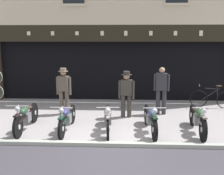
# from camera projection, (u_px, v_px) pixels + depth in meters

# --- Properties ---
(ground) EXTENTS (23.07, 22.00, 0.18)m
(ground) POSITION_uv_depth(u_px,v_px,m) (103.00, 167.00, 5.65)
(ground) COLOR #9B9495
(shop_facade) EXTENTS (11.37, 4.42, 6.49)m
(shop_facade) POSITION_uv_depth(u_px,v_px,m) (115.00, 58.00, 13.16)
(shop_facade) COLOR black
(shop_facade) RESTS_ON ground
(motorcycle_left) EXTENTS (0.62, 2.07, 0.92)m
(motorcycle_left) POSITION_uv_depth(u_px,v_px,m) (26.00, 116.00, 7.82)
(motorcycle_left) COLOR black
(motorcycle_left) RESTS_ON ground
(motorcycle_center_left) EXTENTS (0.62, 2.05, 0.90)m
(motorcycle_center_left) POSITION_uv_depth(u_px,v_px,m) (67.00, 117.00, 7.74)
(motorcycle_center_left) COLOR black
(motorcycle_center_left) RESTS_ON ground
(motorcycle_center) EXTENTS (0.62, 1.99, 0.92)m
(motorcycle_center) POSITION_uv_depth(u_px,v_px,m) (108.00, 118.00, 7.64)
(motorcycle_center) COLOR black
(motorcycle_center) RESTS_ON ground
(motorcycle_center_right) EXTENTS (0.62, 2.06, 0.92)m
(motorcycle_center_right) POSITION_uv_depth(u_px,v_px,m) (150.00, 118.00, 7.60)
(motorcycle_center_right) COLOR black
(motorcycle_center_right) RESTS_ON ground
(motorcycle_right) EXTENTS (0.62, 2.04, 0.94)m
(motorcycle_right) POSITION_uv_depth(u_px,v_px,m) (198.00, 119.00, 7.54)
(motorcycle_right) COLOR black
(motorcycle_right) RESTS_ON ground
(salesman_left) EXTENTS (0.56, 0.35, 1.70)m
(salesman_left) POSITION_uv_depth(u_px,v_px,m) (64.00, 89.00, 9.37)
(salesman_left) COLOR brown
(salesman_left) RESTS_ON ground
(shopkeeper_center) EXTENTS (0.56, 0.37, 1.63)m
(shopkeeper_center) POSITION_uv_depth(u_px,v_px,m) (126.00, 92.00, 9.03)
(shopkeeper_center) COLOR #38332D
(shopkeeper_center) RESTS_ON ground
(salesman_right) EXTENTS (0.55, 0.28, 1.72)m
(salesman_right) POSITION_uv_depth(u_px,v_px,m) (161.00, 88.00, 9.38)
(salesman_right) COLOR #2D2D33
(salesman_right) RESTS_ON ground
(advert_board_near) EXTENTS (0.83, 0.03, 1.09)m
(advert_board_near) POSITION_uv_depth(u_px,v_px,m) (149.00, 65.00, 11.55)
(advert_board_near) COLOR silver
(advert_board_far) EXTENTS (0.68, 0.03, 1.05)m
(advert_board_far) POSITION_uv_depth(u_px,v_px,m) (174.00, 66.00, 11.50)
(advert_board_far) COLOR beige
(leaning_bicycle) EXTENTS (1.69, 0.56, 0.94)m
(leaning_bicycle) POSITION_uv_depth(u_px,v_px,m) (212.00, 98.00, 10.39)
(leaning_bicycle) COLOR black
(leaning_bicycle) RESTS_ON ground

